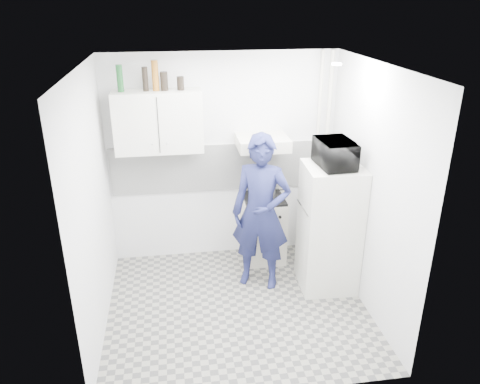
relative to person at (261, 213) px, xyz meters
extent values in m
plane|color=gray|center=(-0.34, -0.45, -0.91)|extent=(2.80, 2.80, 0.00)
plane|color=white|center=(-0.34, -0.45, 1.69)|extent=(2.80, 2.80, 0.00)
plane|color=silver|center=(-0.34, 0.80, 0.39)|extent=(2.80, 0.00, 2.80)
plane|color=silver|center=(-1.74, -0.45, 0.39)|extent=(0.00, 2.60, 2.60)
plane|color=silver|center=(1.06, -0.45, 0.39)|extent=(0.00, 2.60, 2.60)
imported|color=#191D46|center=(0.00, 0.00, 0.00)|extent=(0.78, 0.66, 1.83)
cube|color=beige|center=(0.14, 0.55, -0.50)|extent=(0.52, 0.52, 0.83)
cube|color=white|center=(0.76, -0.15, -0.17)|extent=(0.64, 0.64, 1.49)
cube|color=black|center=(0.14, 0.55, -0.07)|extent=(0.50, 0.50, 0.03)
cylinder|color=silver|center=(0.20, 0.57, 0.00)|extent=(0.18, 0.18, 0.10)
imported|color=black|center=(0.76, -0.15, 0.71)|extent=(0.54, 0.38, 0.29)
cylinder|color=#144C1E|center=(-1.47, 0.63, 1.43)|extent=(0.07, 0.07, 0.29)
cylinder|color=black|center=(-1.20, 0.63, 1.42)|extent=(0.06, 0.06, 0.26)
cylinder|color=brown|center=(-1.09, 0.63, 1.45)|extent=(0.08, 0.08, 0.33)
cylinder|color=black|center=(-0.99, 0.63, 1.39)|extent=(0.08, 0.08, 0.20)
cylinder|color=black|center=(-0.81, 0.63, 1.36)|extent=(0.08, 0.08, 0.15)
cube|color=white|center=(-1.09, 0.63, 0.94)|extent=(1.00, 0.35, 0.70)
cube|color=beige|center=(0.11, 0.55, 0.66)|extent=(0.60, 0.50, 0.14)
cube|color=white|center=(-0.34, 0.79, 0.29)|extent=(2.74, 0.03, 0.60)
cylinder|color=beige|center=(0.96, 0.72, 0.39)|extent=(0.05, 0.05, 2.60)
cylinder|color=beige|center=(0.84, 0.72, 0.39)|extent=(0.04, 0.04, 2.60)
cylinder|color=white|center=(0.66, -0.25, 1.66)|extent=(0.10, 0.10, 0.02)
camera|label=1|loc=(-0.94, -4.67, 2.27)|focal=35.00mm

